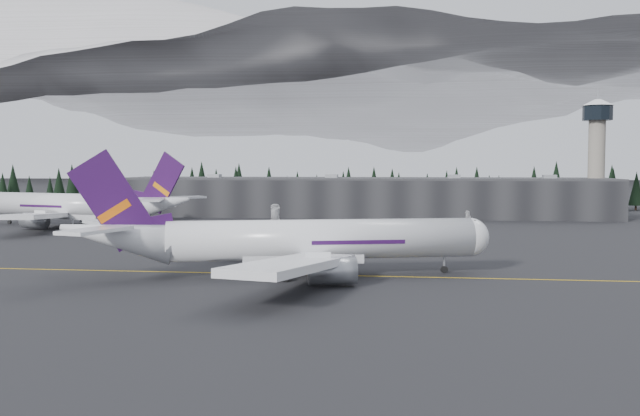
# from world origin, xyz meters

# --- Properties ---
(ground) EXTENTS (1400.00, 1400.00, 0.00)m
(ground) POSITION_xyz_m (0.00, 0.00, 0.00)
(ground) COLOR black
(ground) RESTS_ON ground
(taxiline) EXTENTS (400.00, 0.40, 0.02)m
(taxiline) POSITION_xyz_m (0.00, -2.00, 0.01)
(taxiline) COLOR gold
(taxiline) RESTS_ON ground
(terminal) EXTENTS (160.00, 30.00, 12.60)m
(terminal) POSITION_xyz_m (0.00, 125.00, 6.30)
(terminal) COLOR black
(terminal) RESTS_ON ground
(control_tower) EXTENTS (10.00, 10.00, 37.70)m
(control_tower) POSITION_xyz_m (75.00, 128.00, 23.41)
(control_tower) COLOR gray
(control_tower) RESTS_ON ground
(treeline) EXTENTS (360.00, 20.00, 15.00)m
(treeline) POSITION_xyz_m (0.00, 162.00, 7.50)
(treeline) COLOR black
(treeline) RESTS_ON ground
(mountain_ridge) EXTENTS (4400.00, 900.00, 420.00)m
(mountain_ridge) POSITION_xyz_m (0.00, 1000.00, 0.00)
(mountain_ridge) COLOR white
(mountain_ridge) RESTS_ON ground
(jet_main) EXTENTS (64.26, 58.43, 19.28)m
(jet_main) POSITION_xyz_m (-2.25, -3.86, 5.44)
(jet_main) COLOR silver
(jet_main) RESTS_ON ground
(jet_parked) EXTENTS (67.47, 61.19, 20.28)m
(jet_parked) POSITION_xyz_m (-72.07, 72.17, 5.72)
(jet_parked) COLOR silver
(jet_parked) RESTS_ON ground
(gse_vehicle_a) EXTENTS (3.49, 5.90, 1.54)m
(gse_vehicle_a) POSITION_xyz_m (-22.90, 93.51, 0.77)
(gse_vehicle_a) COLOR silver
(gse_vehicle_a) RESTS_ON ground
(gse_vehicle_b) EXTENTS (4.21, 2.90, 1.33)m
(gse_vehicle_b) POSITION_xyz_m (32.56, 96.05, 0.66)
(gse_vehicle_b) COLOR silver
(gse_vehicle_b) RESTS_ON ground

